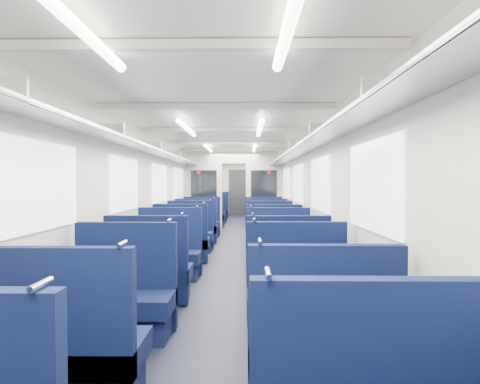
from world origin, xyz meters
name	(u,v)px	position (x,y,z in m)	size (l,w,h in m)	color
floor	(230,250)	(0.00, 0.00, 0.00)	(2.80, 18.00, 0.01)	black
ceiling	(230,140)	(0.00, 0.00, 2.35)	(2.80, 18.00, 0.01)	silver
wall_left	(165,195)	(-1.40, 0.00, 1.18)	(0.02, 18.00, 2.35)	beige
dado_left	(166,233)	(-1.39, 0.00, 0.35)	(0.03, 17.90, 0.70)	black
wall_right	(295,195)	(1.40, 0.00, 1.18)	(0.02, 18.00, 2.35)	beige
dado_right	(294,233)	(1.39, 0.00, 0.35)	(0.03, 17.90, 0.70)	black
wall_far	(238,188)	(0.00, 9.00, 1.18)	(2.80, 0.02, 2.35)	beige
luggage_rack_left	(173,158)	(-1.21, 0.00, 1.97)	(0.36, 17.40, 0.18)	#B2B5BA
luggage_rack_right	(287,158)	(1.21, 0.00, 1.97)	(0.36, 17.40, 0.18)	#B2B5BA
windows	(229,184)	(0.00, -0.46, 1.42)	(2.78, 15.60, 0.75)	white
ceiling_fittings	(229,142)	(0.00, -0.26, 2.29)	(2.70, 16.06, 0.11)	beige
end_door	(238,192)	(0.00, 8.94, 1.00)	(0.75, 0.06, 2.00)	black
bulkhead	(234,190)	(0.00, 3.10, 1.23)	(2.80, 0.10, 2.35)	beige
seat_4	(65,356)	(-0.83, -6.01, 0.34)	(0.98, 0.54, 1.09)	#0B1538
seat_5	(322,351)	(0.83, -5.90, 0.34)	(0.98, 0.54, 1.09)	#0B1538
seat_6	(123,300)	(-0.83, -4.81, 0.34)	(0.98, 0.54, 1.09)	#0B1538
seat_7	(298,299)	(0.83, -4.74, 0.34)	(0.98, 0.54, 1.09)	#0B1538
seat_8	(149,275)	(-0.83, -3.76, 0.34)	(0.98, 0.54, 1.09)	#0B1538
seat_9	(287,275)	(0.83, -3.76, 0.34)	(0.98, 0.54, 1.09)	#0B1538
seat_10	(169,256)	(-0.83, -2.55, 0.34)	(0.98, 0.54, 1.09)	#0B1538
seat_11	(279,256)	(0.83, -2.56, 0.34)	(0.98, 0.54, 1.09)	#0B1538
seat_12	(182,243)	(-0.83, -1.32, 0.34)	(0.98, 0.54, 1.09)	#0B1538
seat_13	(273,245)	(0.83, -1.48, 0.34)	(0.98, 0.54, 1.09)	#0B1538
seat_14	(190,235)	(-0.83, -0.25, 0.34)	(0.98, 0.54, 1.09)	#0B1538
seat_15	(269,236)	(0.83, -0.31, 0.34)	(0.98, 0.54, 1.09)	#0B1538
seat_16	(197,229)	(-0.83, 0.91, 0.34)	(0.98, 0.54, 1.09)	#0B1538
seat_17	(266,229)	(0.83, 0.90, 0.34)	(0.98, 0.54, 1.09)	#0B1538
seat_18	(201,224)	(-0.83, 1.96, 0.34)	(0.98, 0.54, 1.09)	#0B1538
seat_19	(264,224)	(0.83, 1.97, 0.34)	(0.98, 0.54, 1.09)	#0B1538
seat_20	(209,217)	(-0.83, 4.11, 0.34)	(0.98, 0.54, 1.09)	#0B1538
seat_21	(261,217)	(0.83, 4.15, 0.34)	(0.98, 0.54, 1.09)	#0B1538
seat_22	(212,214)	(-0.83, 5.26, 0.34)	(0.98, 0.54, 1.09)	#0B1538
seat_23	(259,214)	(0.83, 5.25, 0.34)	(0.98, 0.54, 1.09)	#0B1538
seat_24	(214,212)	(-0.83, 6.44, 0.34)	(0.98, 0.54, 1.09)	#0B1538
seat_25	(258,212)	(0.83, 6.54, 0.34)	(0.98, 0.54, 1.09)	#0B1538
seat_26	(217,210)	(-0.83, 7.57, 0.34)	(0.98, 0.54, 1.09)	#0B1538
seat_27	(257,210)	(0.83, 7.65, 0.34)	(0.98, 0.54, 1.09)	#0B1538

